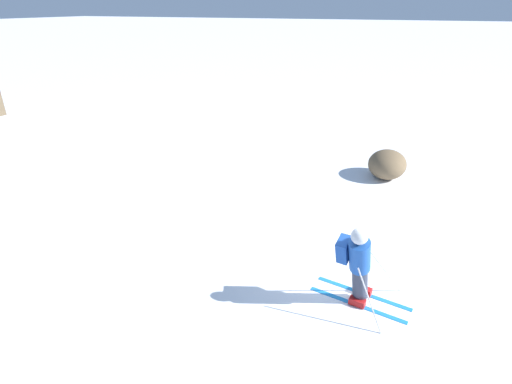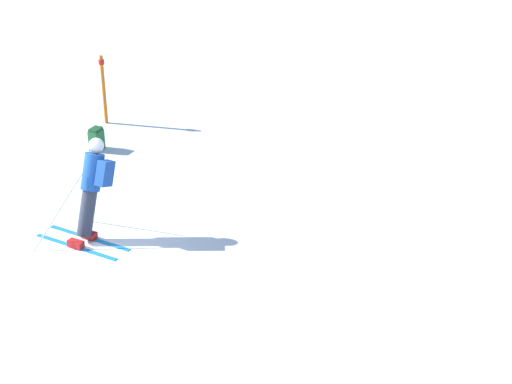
{
  "view_description": "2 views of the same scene",
  "coord_description": "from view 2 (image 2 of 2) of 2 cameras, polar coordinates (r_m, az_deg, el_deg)",
  "views": [
    {
      "loc": [
        -6.44,
        -0.42,
        4.79
      ],
      "look_at": [
        0.75,
        2.54,
        1.13
      ],
      "focal_mm": 28.0,
      "sensor_mm": 36.0,
      "label": 1
    },
    {
      "loc": [
        10.54,
        7.24,
        7.57
      ],
      "look_at": [
        -1.69,
        2.78,
        0.91
      ],
      "focal_mm": 60.0,
      "sensor_mm": 36.0,
      "label": 2
    }
  ],
  "objects": [
    {
      "name": "ground_plane",
      "position": [
        14.86,
        -12.43,
        -4.24
      ],
      "size": [
        300.0,
        300.0,
        0.0
      ],
      "primitive_type": "plane",
      "color": "white"
    },
    {
      "name": "skier",
      "position": [
        14.98,
        -10.87,
        0.5
      ],
      "size": [
        1.32,
        1.79,
        1.81
      ],
      "rotation": [
        0.0,
        0.0,
        -0.16
      ],
      "color": "#1E7AC6",
      "rests_on": "ground"
    },
    {
      "name": "spare_backpack",
      "position": [
        18.66,
        -10.59,
        3.49
      ],
      "size": [
        0.32,
        0.25,
        0.5
      ],
      "rotation": [
        0.0,
        0.0,
        6.17
      ],
      "color": "#236633",
      "rests_on": "ground"
    },
    {
      "name": "trail_marker",
      "position": [
        19.79,
        -10.14,
        6.96
      ],
      "size": [
        0.13,
        0.13,
        1.62
      ],
      "color": "orange",
      "rests_on": "ground"
    }
  ]
}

